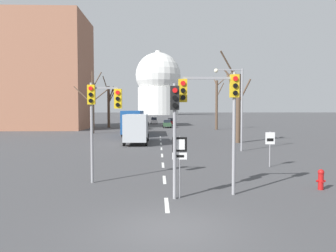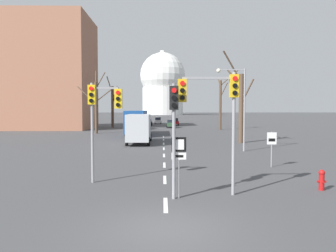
{
  "view_description": "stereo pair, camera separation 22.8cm",
  "coord_description": "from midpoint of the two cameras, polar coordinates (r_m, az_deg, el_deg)",
  "views": [
    {
      "loc": [
        -0.34,
        -9.78,
        3.64
      ],
      "look_at": [
        0.14,
        5.62,
        2.87
      ],
      "focal_mm": 35.0,
      "sensor_mm": 36.0,
      "label": 1
    },
    {
      "loc": [
        -0.11,
        -9.78,
        3.64
      ],
      "look_at": [
        0.14,
        5.62,
        2.87
      ],
      "focal_mm": 35.0,
      "sensor_mm": 36.0,
      "label": 2
    }
  ],
  "objects": [
    {
      "name": "capitol_dome",
      "position": [
        233.12,
        -0.9,
        7.37
      ],
      "size": [
        31.81,
        31.81,
        44.93
      ],
      "color": "silver",
      "rests_on": "ground_plane"
    },
    {
      "name": "ground_plane",
      "position": [
        10.44,
        0.37,
        -17.55
      ],
      "size": [
        800.0,
        800.0,
        0.0
      ],
      "primitive_type": "plane",
      "color": "#424244"
    },
    {
      "name": "sedan_near_left",
      "position": [
        61.34,
        -3.94,
        0.16
      ],
      "size": [
        1.83,
        4.53,
        1.44
      ],
      "color": "#B7B7BC",
      "rests_on": "ground_plane"
    },
    {
      "name": "lane_stripe_3",
      "position": [
        26.09,
        -0.45,
        -5.14
      ],
      "size": [
        0.16,
        2.0,
        0.01
      ],
      "primitive_type": "cube",
      "color": "silver",
      "rests_on": "ground_plane"
    },
    {
      "name": "lane_stripe_5",
      "position": [
        35.03,
        -0.58,
        -3.09
      ],
      "size": [
        0.16,
        2.0,
        0.01
      ],
      "primitive_type": "cube",
      "color": "silver",
      "rests_on": "ground_plane"
    },
    {
      "name": "apartment_block_left",
      "position": [
        66.88,
        -20.85,
        8.55
      ],
      "size": [
        18.0,
        14.0,
        20.93
      ],
      "primitive_type": "cube",
      "color": "#9E664C",
      "rests_on": "ground_plane"
    },
    {
      "name": "lane_stripe_0",
      "position": [
        12.86,
        0.1,
        -13.55
      ],
      "size": [
        0.16,
        2.0,
        0.01
      ],
      "primitive_type": "cube",
      "color": "silver",
      "rests_on": "ground_plane"
    },
    {
      "name": "bare_tree_left_far",
      "position": [
        51.17,
        -12.31,
        3.82
      ],
      "size": [
        5.49,
        2.94,
        9.69
      ],
      "color": "brown",
      "rests_on": "ground_plane"
    },
    {
      "name": "traffic_signal_near_left",
      "position": [
        16.5,
        -11.17,
        3.17
      ],
      "size": [
        1.67,
        0.34,
        4.96
      ],
      "color": "gray",
      "rests_on": "ground_plane"
    },
    {
      "name": "bare_tree_left_near",
      "position": [
        67.65,
        -9.51,
        3.71
      ],
      "size": [
        2.85,
        2.68,
        10.6
      ],
      "color": "brown",
      "rests_on": "ground_plane"
    },
    {
      "name": "street_lamp_right",
      "position": [
        29.22,
        12.4,
        4.57
      ],
      "size": [
        2.55,
        0.36,
        7.19
      ],
      "color": "gray",
      "rests_on": "ground_plane"
    },
    {
      "name": "lane_stripe_4",
      "position": [
        30.55,
        -0.52,
        -3.96
      ],
      "size": [
        0.16,
        2.0,
        0.01
      ],
      "primitive_type": "cube",
      "color": "silver",
      "rests_on": "ground_plane"
    },
    {
      "name": "lane_stripe_7",
      "position": [
        43.99,
        -0.65,
        -1.87
      ],
      "size": [
        0.16,
        2.0,
        0.01
      ],
      "primitive_type": "cube",
      "color": "silver",
      "rests_on": "ground_plane"
    },
    {
      "name": "delivery_truck",
      "position": [
        35.13,
        -4.85,
        -0.3
      ],
      "size": [
        2.44,
        7.2,
        3.14
      ],
      "color": "#333842",
      "rests_on": "ground_plane"
    },
    {
      "name": "lane_stripe_6",
      "position": [
        39.51,
        -0.62,
        -2.41
      ],
      "size": [
        0.16,
        2.0,
        0.01
      ],
      "primitive_type": "cube",
      "color": "silver",
      "rests_on": "ground_plane"
    },
    {
      "name": "sedan_far_right",
      "position": [
        65.95,
        0.57,
        0.44
      ],
      "size": [
        1.69,
        4.26,
        1.67
      ],
      "color": "#2D4C33",
      "rests_on": "ground_plane"
    },
    {
      "name": "lane_stripe_2",
      "position": [
        21.65,
        -0.34,
        -6.8
      ],
      "size": [
        0.16,
        2.0,
        0.01
      ],
      "primitive_type": "cube",
      "color": "silver",
      "rests_on": "ground_plane"
    },
    {
      "name": "sedan_near_right",
      "position": [
        83.33,
        -1.67,
        0.96
      ],
      "size": [
        1.69,
        4.2,
        1.73
      ],
      "color": "silver",
      "rests_on": "ground_plane"
    },
    {
      "name": "traffic_signal_near_right",
      "position": [
        13.96,
        8.83,
        4.19
      ],
      "size": [
        2.55,
        0.34,
        5.21
      ],
      "color": "gray",
      "rests_on": "ground_plane"
    },
    {
      "name": "sedan_mid_centre",
      "position": [
        75.09,
        -3.43,
        0.7
      ],
      "size": [
        1.96,
        3.91,
        1.58
      ],
      "color": "black",
      "rests_on": "ground_plane"
    },
    {
      "name": "city_bus",
      "position": [
        46.89,
        -5.35,
        0.92
      ],
      "size": [
        2.66,
        10.8,
        3.48
      ],
      "color": "#19478C",
      "rests_on": "ground_plane"
    },
    {
      "name": "sedan_far_left",
      "position": [
        76.08,
        1.31,
        0.77
      ],
      "size": [
        1.76,
        4.08,
        1.67
      ],
      "color": "maroon",
      "rests_on": "ground_plane"
    },
    {
      "name": "lane_stripe_1",
      "position": [
        17.23,
        -0.18,
        -9.32
      ],
      "size": [
        0.16,
        2.0,
        0.01
      ],
      "primitive_type": "cube",
      "color": "silver",
      "rests_on": "ground_plane"
    },
    {
      "name": "bare_tree_right_far",
      "position": [
        59.99,
        9.31,
        4.12
      ],
      "size": [
        3.72,
        3.29,
        11.0
      ],
      "color": "brown",
      "rests_on": "ground_plane"
    },
    {
      "name": "traffic_signal_centre_tall",
      "position": [
        13.2,
        1.52,
        1.31
      ],
      "size": [
        0.36,
        0.34,
        4.69
      ],
      "color": "gray",
      "rests_on": "ground_plane"
    },
    {
      "name": "route_sign_post",
      "position": [
        13.44,
        2.39,
        -5.2
      ],
      "size": [
        0.6,
        0.08,
        2.57
      ],
      "color": "gray",
      "rests_on": "ground_plane"
    },
    {
      "name": "bare_tree_right_near",
      "position": [
        36.62,
        12.66,
        3.85
      ],
      "size": [
        3.54,
        3.73,
        9.88
      ],
      "color": "brown",
      "rests_on": "ground_plane"
    },
    {
      "name": "fire_hydrant",
      "position": [
        16.54,
        25.56,
        -8.34
      ],
      "size": [
        0.4,
        0.34,
        0.94
      ],
      "color": "#B21414",
      "rests_on": "ground_plane"
    },
    {
      "name": "speed_limit_sign",
      "position": [
        21.71,
        17.9,
        -2.87
      ],
      "size": [
        0.6,
        0.08,
        2.26
      ],
      "color": "gray",
      "rests_on": "ground_plane"
    }
  ]
}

